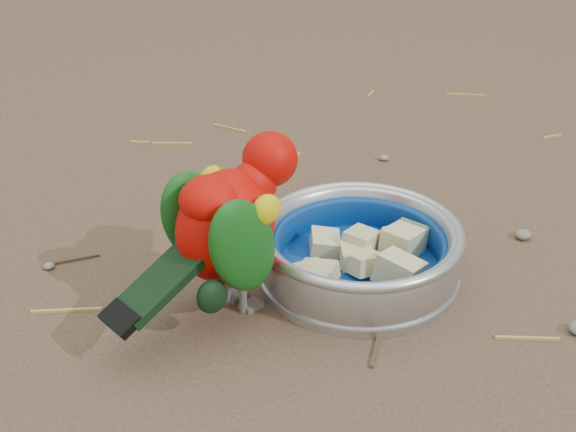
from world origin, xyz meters
TOP-DOWN VIEW (x-y plane):
  - ground at (0.00, 0.00)m, footprint 60.00×60.00m
  - food_bowl at (-0.01, 0.01)m, footprint 0.21×0.21m
  - bowl_wall at (-0.01, 0.01)m, footprint 0.21×0.21m
  - fruit_wedges at (-0.01, 0.01)m, footprint 0.13×0.13m
  - lory_parrot at (-0.15, 0.02)m, footprint 0.22×0.15m
  - ground_debris at (-0.01, 0.01)m, footprint 0.90×0.80m

SIDE VIEW (x-z plane):
  - ground at x=0.00m, z-range 0.00..0.00m
  - ground_debris at x=-0.01m, z-range 0.00..0.01m
  - food_bowl at x=-0.01m, z-range 0.00..0.02m
  - fruit_wedges at x=-0.01m, z-range 0.02..0.05m
  - bowl_wall at x=-0.01m, z-range 0.02..0.06m
  - lory_parrot at x=-0.15m, z-range 0.00..0.17m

